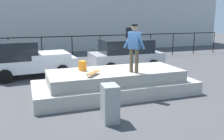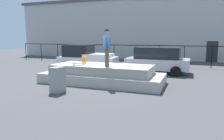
# 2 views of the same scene
# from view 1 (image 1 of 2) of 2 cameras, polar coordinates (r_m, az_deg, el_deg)

# --- Properties ---
(ground_plane) EXTENTS (60.00, 60.00, 0.00)m
(ground_plane) POSITION_cam_1_polar(r_m,az_deg,el_deg) (9.79, -0.45, -5.56)
(ground_plane) COLOR #424244
(concrete_ledge) EXTENTS (6.29, 2.54, 0.96)m
(concrete_ledge) POSITION_cam_1_polar(r_m,az_deg,el_deg) (9.70, 0.77, -3.08)
(concrete_ledge) COLOR #ADA89E
(concrete_ledge) RESTS_ON ground_plane
(skateboarder) EXTENTS (0.62, 0.75, 1.77)m
(skateboarder) POSITION_cam_1_polar(r_m,az_deg,el_deg) (9.05, 5.18, 5.77)
(skateboarder) COLOR brown
(skateboarder) RESTS_ON concrete_ledge
(skateboard) EXTENTS (0.66, 0.72, 0.12)m
(skateboard) POSITION_cam_1_polar(r_m,az_deg,el_deg) (8.71, -4.37, -0.65)
(skateboard) COLOR brown
(skateboard) RESTS_ON concrete_ledge
(backpack) EXTENTS (0.27, 0.33, 0.38)m
(backpack) POSITION_cam_1_polar(r_m,az_deg,el_deg) (9.51, -6.85, 0.96)
(backpack) COLOR orange
(backpack) RESTS_ON concrete_ledge
(car_white_pickup_near) EXTENTS (4.45, 2.46, 1.81)m
(car_white_pickup_near) POSITION_cam_1_polar(r_m,az_deg,el_deg) (13.17, -18.80, 2.42)
(car_white_pickup_near) COLOR white
(car_white_pickup_near) RESTS_ON ground_plane
(car_silver_hatchback_mid) EXTENTS (4.08, 2.24, 1.72)m
(car_silver_hatchback_mid) POSITION_cam_1_polar(r_m,az_deg,el_deg) (14.24, 3.23, 3.84)
(car_silver_hatchback_mid) COLOR #B7B7BC
(car_silver_hatchback_mid) RESTS_ON ground_plane
(utility_box) EXTENTS (0.48, 0.63, 1.11)m
(utility_box) POSITION_cam_1_polar(r_m,az_deg,el_deg) (7.15, -0.48, -7.75)
(utility_box) COLOR gray
(utility_box) RESTS_ON ground_plane
(fence_row) EXTENTS (24.06, 0.06, 1.73)m
(fence_row) POSITION_cam_1_polar(r_m,az_deg,el_deg) (17.04, -9.23, 6.09)
(fence_row) COLOR black
(fence_row) RESTS_ON ground_plane
(warehouse_building) EXTENTS (32.45, 6.70, 6.69)m
(warehouse_building) POSITION_cam_1_polar(r_m,az_deg,el_deg) (24.52, -12.79, 12.83)
(warehouse_building) COLOR #B2B2AD
(warehouse_building) RESTS_ON ground_plane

